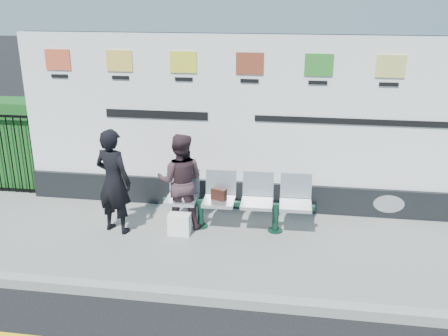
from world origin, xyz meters
name	(u,v)px	position (x,y,z in m)	size (l,w,h in m)	color
pavement	(207,242)	(0.00, 2.50, 0.06)	(14.00, 3.00, 0.12)	gray
kerb	(185,296)	(0.00, 1.00, 0.07)	(14.00, 0.18, 0.14)	gray
billboard	(249,137)	(0.50, 3.85, 1.42)	(8.00, 0.30, 3.00)	black
bench	(238,215)	(0.43, 2.92, 0.37)	(2.33, 0.60, 0.50)	#B8BBC1
woman_left	(114,181)	(-1.48, 2.57, 0.97)	(0.62, 0.41, 1.69)	black
woman_right	(180,181)	(-0.50, 2.91, 0.90)	(0.76, 0.59, 1.56)	#3B262B
handbag_brown	(219,194)	(0.13, 2.91, 0.71)	(0.24, 0.10, 0.19)	black
carrier_bag_white	(179,224)	(-0.46, 2.60, 0.29)	(0.34, 0.21, 0.34)	white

